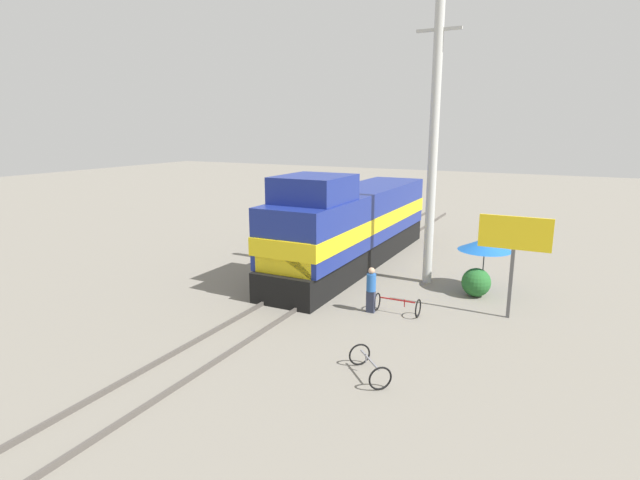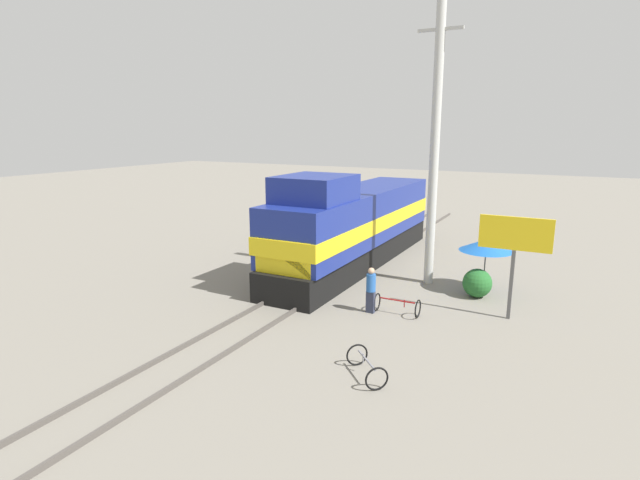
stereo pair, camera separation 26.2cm
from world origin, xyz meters
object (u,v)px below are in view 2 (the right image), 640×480
object	(u,v)px
locomotive	(353,225)
person_bystander	(371,288)
bicycle_spare	(366,366)
bicycle	(397,305)
utility_pole	(435,144)
vendor_umbrella	(486,245)
billboard_sign	(515,241)

from	to	relation	value
locomotive	person_bystander	distance (m)	6.38
bicycle_spare	bicycle	bearing A→B (deg)	-124.47
utility_pole	bicycle_spare	world-z (taller)	utility_pole
vendor_umbrella	bicycle_spare	xyz separation A→B (m)	(-1.45, -8.88, -1.63)
bicycle	bicycle_spare	distance (m)	4.89
billboard_sign	locomotive	bearing A→B (deg)	154.24
person_bystander	bicycle_spare	xyz separation A→B (m)	(1.73, -4.54, -0.58)
billboard_sign	bicycle	size ratio (longest dim) A/B	2.29
person_bystander	locomotive	bearing A→B (deg)	120.22
billboard_sign	person_bystander	size ratio (longest dim) A/B	2.15
utility_pole	bicycle	bearing A→B (deg)	-89.24
vendor_umbrella	person_bystander	bearing A→B (deg)	-126.23
vendor_umbrella	billboard_sign	world-z (taller)	billboard_sign
bicycle_spare	locomotive	bearing A→B (deg)	-108.00
locomotive	bicycle_spare	size ratio (longest dim) A/B	9.31
utility_pole	bicycle_spare	xyz separation A→B (m)	(0.88, -9.02, -5.58)
utility_pole	billboard_sign	size ratio (longest dim) A/B	3.22
locomotive	bicycle_spare	distance (m)	11.23
locomotive	bicycle_spare	bearing A→B (deg)	-63.85
locomotive	utility_pole	bearing A→B (deg)	-13.22
vendor_umbrella	bicycle_spare	size ratio (longest dim) A/B	1.45
utility_pole	vendor_umbrella	size ratio (longest dim) A/B	5.31
billboard_sign	vendor_umbrella	bearing A→B (deg)	116.91
locomotive	person_bystander	bearing A→B (deg)	-59.78
utility_pole	vendor_umbrella	xyz separation A→B (m)	(2.33, -0.14, -3.95)
person_bystander	utility_pole	bearing A→B (deg)	79.22
vendor_umbrella	utility_pole	bearing A→B (deg)	176.58
locomotive	billboard_sign	world-z (taller)	locomotive
utility_pole	locomotive	bearing A→B (deg)	166.78
vendor_umbrella	billboard_sign	size ratio (longest dim) A/B	0.61
locomotive	utility_pole	world-z (taller)	utility_pole
vendor_umbrella	bicycle_spare	bearing A→B (deg)	-99.30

